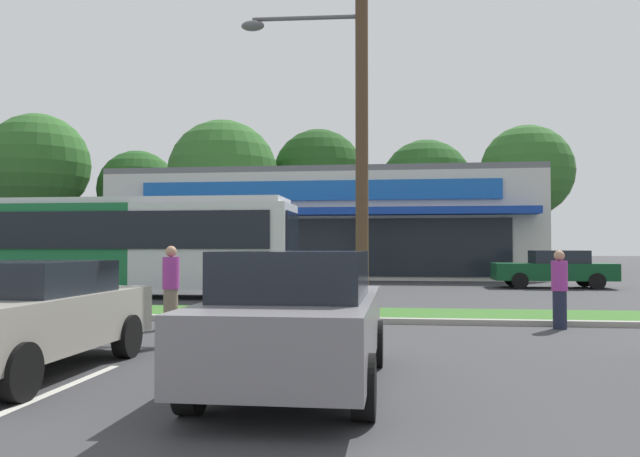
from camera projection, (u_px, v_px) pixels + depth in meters
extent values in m
cube|color=#386B28|center=(223.00, 313.00, 15.33)|extent=(56.00, 2.20, 0.12)
cube|color=#99968C|center=(208.00, 318.00, 14.12)|extent=(56.00, 0.24, 0.12)
cube|color=silver|center=(10.00, 410.00, 6.39)|extent=(0.12, 4.80, 0.01)
cube|color=beige|center=(329.00, 229.00, 36.55)|extent=(22.43, 10.49, 5.44)
cube|color=black|center=(317.00, 247.00, 31.28)|extent=(18.84, 0.08, 2.83)
cube|color=#14389E|center=(315.00, 212.00, 30.67)|extent=(21.08, 1.40, 0.35)
cube|color=#1959AD|center=(317.00, 190.00, 31.32)|extent=(17.94, 0.16, 0.98)
cube|color=slate|center=(329.00, 179.00, 36.63)|extent=(22.43, 10.49, 0.30)
cylinder|color=#473323|center=(37.00, 236.00, 46.15)|extent=(0.44, 0.44, 4.90)
sphere|color=#2D6026|center=(38.00, 165.00, 46.31)|extent=(7.46, 7.46, 7.46)
cylinder|color=#473323|center=(137.00, 244.00, 48.95)|extent=(0.44, 0.44, 3.79)
sphere|color=#23511E|center=(138.00, 190.00, 49.07)|extent=(6.12, 6.12, 6.12)
cylinder|color=#473323|center=(223.00, 243.00, 44.83)|extent=(0.44, 0.44, 3.80)
sphere|color=#2D6026|center=(223.00, 175.00, 44.97)|extent=(7.87, 7.87, 7.87)
cylinder|color=#473323|center=(319.00, 239.00, 47.52)|extent=(0.44, 0.44, 4.55)
sphere|color=#1E4719|center=(319.00, 175.00, 47.67)|extent=(6.85, 6.85, 6.85)
cylinder|color=#473323|center=(426.00, 244.00, 47.07)|extent=(0.44, 0.44, 3.69)
sphere|color=#23511E|center=(426.00, 186.00, 47.20)|extent=(6.83, 6.83, 6.83)
cylinder|color=#473323|center=(528.00, 238.00, 44.25)|extent=(0.44, 0.44, 4.57)
sphere|color=#2D6026|center=(527.00, 171.00, 44.39)|extent=(6.46, 6.46, 6.46)
cylinder|color=#4C3826|center=(362.00, 108.00, 14.81)|extent=(0.30, 0.30, 9.85)
cylinder|color=#59595B|center=(307.00, 18.00, 14.98)|extent=(2.60, 0.21, 0.10)
ellipsoid|color=#59595B|center=(253.00, 26.00, 15.09)|extent=(0.56, 0.32, 0.24)
cube|color=#196638|center=(58.00, 246.00, 21.33)|extent=(6.07, 2.56, 2.70)
cube|color=silver|center=(217.00, 246.00, 20.64)|extent=(4.97, 2.56, 2.70)
cube|color=silver|center=(129.00, 202.00, 21.06)|extent=(10.60, 2.31, 0.20)
cube|color=black|center=(110.00, 230.00, 19.74)|extent=(10.15, 0.07, 1.19)
cube|color=black|center=(292.00, 235.00, 20.33)|extent=(0.06, 2.17, 1.51)
cylinder|color=black|center=(250.00, 281.00, 21.66)|extent=(1.00, 0.30, 1.00)
cylinder|color=black|center=(232.00, 285.00, 19.34)|extent=(1.00, 0.30, 1.00)
cylinder|color=black|center=(120.00, 280.00, 22.25)|extent=(1.00, 0.30, 1.00)
cylinder|color=black|center=(87.00, 284.00, 19.92)|extent=(1.00, 0.30, 1.00)
cylinder|color=black|center=(39.00, 279.00, 22.63)|extent=(1.00, 0.30, 1.00)
cube|color=#0C3F1E|center=(112.00, 269.00, 27.78)|extent=(4.46, 1.76, 0.69)
cube|color=black|center=(117.00, 256.00, 27.77)|extent=(2.01, 1.55, 0.51)
cylinder|color=black|center=(73.00, 278.00, 27.12)|extent=(0.64, 0.22, 0.64)
cylinder|color=black|center=(92.00, 276.00, 28.77)|extent=(0.64, 0.22, 0.64)
cylinder|color=black|center=(134.00, 278.00, 26.77)|extent=(0.64, 0.22, 0.64)
cylinder|color=black|center=(150.00, 277.00, 28.43)|extent=(0.64, 0.22, 0.64)
cube|color=slate|center=(298.00, 328.00, 7.49)|extent=(1.80, 4.40, 0.75)
cube|color=black|center=(295.00, 275.00, 7.29)|extent=(1.58, 1.98, 0.54)
cylinder|color=black|center=(254.00, 341.00, 8.94)|extent=(0.22, 0.64, 0.64)
cylinder|color=black|center=(375.00, 343.00, 8.73)|extent=(0.22, 0.64, 0.64)
cylinder|color=black|center=(191.00, 382.00, 6.23)|extent=(0.22, 0.64, 0.64)
cylinder|color=black|center=(364.00, 387.00, 6.02)|extent=(0.22, 0.64, 0.64)
cube|color=#0C3F1E|center=(553.00, 272.00, 25.48)|extent=(4.67, 1.79, 0.68)
cube|color=black|center=(559.00, 257.00, 25.47)|extent=(2.10, 1.57, 0.52)
cylinder|color=black|center=(520.00, 281.00, 24.81)|extent=(0.64, 0.22, 0.64)
cylinder|color=black|center=(512.00, 279.00, 26.49)|extent=(0.64, 0.22, 0.64)
cylinder|color=black|center=(597.00, 281.00, 24.45)|extent=(0.64, 0.22, 0.64)
cylinder|color=black|center=(584.00, 279.00, 26.13)|extent=(0.64, 0.22, 0.64)
cube|color=#9E998C|center=(17.00, 322.00, 8.21)|extent=(1.88, 4.39, 0.71)
cube|color=black|center=(28.00, 278.00, 8.45)|extent=(1.65, 1.98, 0.44)
cylinder|color=black|center=(18.00, 372.00, 6.74)|extent=(0.22, 0.64, 0.64)
cylinder|color=black|center=(127.00, 336.00, 9.44)|extent=(0.22, 0.64, 0.64)
cylinder|color=black|center=(16.00, 334.00, 9.66)|extent=(0.22, 0.64, 0.64)
cylinder|color=#1E2338|center=(560.00, 310.00, 12.75)|extent=(0.27, 0.27, 0.77)
cylinder|color=#99338C|center=(559.00, 276.00, 12.77)|extent=(0.32, 0.32, 0.61)
sphere|color=tan|center=(559.00, 256.00, 12.78)|extent=(0.21, 0.21, 0.21)
cylinder|color=#726651|center=(171.00, 309.00, 12.70)|extent=(0.29, 0.29, 0.81)
cylinder|color=#99338C|center=(171.00, 273.00, 12.73)|extent=(0.34, 0.34, 0.64)
sphere|color=tan|center=(171.00, 251.00, 12.74)|extent=(0.22, 0.22, 0.22)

